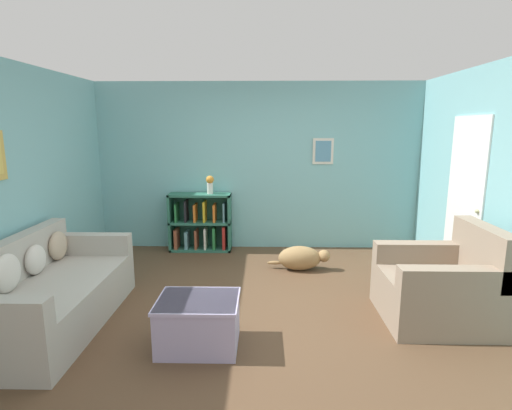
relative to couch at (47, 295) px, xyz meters
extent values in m
plane|color=brown|center=(2.02, 0.45, -0.32)|extent=(14.00, 14.00, 0.00)
cube|color=#7AB7BC|center=(2.02, 2.70, 0.98)|extent=(5.60, 0.10, 2.60)
cube|color=silver|center=(3.02, 2.64, 1.23)|extent=(0.32, 0.02, 0.40)
cube|color=#568EAD|center=(3.02, 2.63, 1.23)|extent=(0.24, 0.01, 0.32)
cube|color=#7AB7BC|center=(-0.53, 0.45, 0.98)|extent=(0.10, 5.00, 2.60)
cube|color=#7AB7BC|center=(4.57, 0.45, 0.98)|extent=(0.10, 5.00, 2.60)
cube|color=white|center=(4.51, 1.15, 0.71)|extent=(0.02, 0.84, 2.05)
sphere|color=tan|center=(4.48, 0.80, 0.68)|extent=(0.05, 0.05, 0.05)
cube|color=#ADA89E|center=(0.06, 0.00, -0.10)|extent=(0.94, 1.95, 0.44)
cube|color=#ADA89E|center=(-0.33, 0.00, 0.33)|extent=(0.16, 1.95, 0.42)
cube|color=#ADA89E|center=(0.06, 0.89, 0.25)|extent=(0.94, 0.16, 0.24)
ellipsoid|color=beige|center=(-0.21, -0.23, 0.31)|extent=(0.14, 0.36, 0.36)
ellipsoid|color=beige|center=(-0.21, 0.23, 0.28)|extent=(0.14, 0.31, 0.31)
ellipsoid|color=tan|center=(-0.21, 0.68, 0.29)|extent=(0.14, 0.33, 0.33)
cube|color=#2D6B56|center=(0.65, 2.47, 0.13)|extent=(0.04, 0.32, 0.91)
cube|color=#2D6B56|center=(1.57, 2.47, 0.13)|extent=(0.04, 0.32, 0.91)
cube|color=#2D6B56|center=(1.11, 2.62, 0.13)|extent=(0.96, 0.02, 0.91)
cube|color=#2D6B56|center=(1.11, 2.47, -0.30)|extent=(0.96, 0.32, 0.04)
cube|color=#2D6B56|center=(1.11, 2.47, 0.13)|extent=(0.96, 0.32, 0.04)
cube|color=#2D6B56|center=(1.11, 2.47, 0.57)|extent=(0.96, 0.32, 0.04)
cube|color=brown|center=(0.73, 2.46, -0.14)|extent=(0.05, 0.24, 0.33)
cube|color=#287A3D|center=(0.75, 2.46, 0.29)|extent=(0.03, 0.24, 0.28)
cube|color=#60939E|center=(0.90, 2.46, -0.15)|extent=(0.05, 0.24, 0.29)
cube|color=black|center=(0.90, 2.46, 0.32)|extent=(0.03, 0.24, 0.33)
cube|color=brown|center=(1.04, 2.46, -0.14)|extent=(0.03, 0.24, 0.32)
cube|color=orange|center=(1.04, 2.46, 0.29)|extent=(0.03, 0.24, 0.27)
cube|color=silver|center=(1.19, 2.46, -0.12)|extent=(0.03, 0.24, 0.35)
cube|color=gold|center=(1.19, 2.46, 0.31)|extent=(0.03, 0.24, 0.32)
cube|color=#287A3D|center=(1.33, 2.46, -0.12)|extent=(0.04, 0.24, 0.36)
cube|color=orange|center=(1.34, 2.46, 0.29)|extent=(0.03, 0.24, 0.28)
cube|color=#B22823|center=(1.48, 2.46, -0.11)|extent=(0.04, 0.24, 0.38)
cube|color=#60939E|center=(1.49, 2.46, 0.30)|extent=(0.03, 0.24, 0.29)
cube|color=gray|center=(3.84, 0.21, -0.08)|extent=(1.04, 0.97, 0.47)
cube|color=gray|center=(4.27, 0.21, 0.41)|extent=(0.18, 0.97, 0.50)
cube|color=gray|center=(3.84, -0.19, 0.26)|extent=(1.04, 0.18, 0.22)
cube|color=gray|center=(3.84, 0.60, 0.26)|extent=(1.04, 0.18, 0.22)
cube|color=#ADA3CC|center=(1.54, -0.35, -0.10)|extent=(0.69, 0.54, 0.44)
cube|color=#BBB0DC|center=(1.54, -0.35, 0.11)|extent=(0.71, 0.56, 0.03)
ellipsoid|color=#9E7A4C|center=(2.60, 1.61, -0.15)|extent=(0.58, 0.30, 0.33)
sphere|color=#9E7A4C|center=(2.92, 1.61, -0.12)|extent=(0.17, 0.17, 0.17)
ellipsoid|color=#9E7A4C|center=(2.26, 1.65, -0.23)|extent=(0.20, 0.05, 0.05)
cylinder|color=silver|center=(1.28, 2.47, 0.67)|extent=(0.09, 0.09, 0.17)
sphere|color=orange|center=(1.28, 2.47, 0.81)|extent=(0.12, 0.12, 0.12)
camera|label=1|loc=(2.11, -3.59, 1.61)|focal=28.00mm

